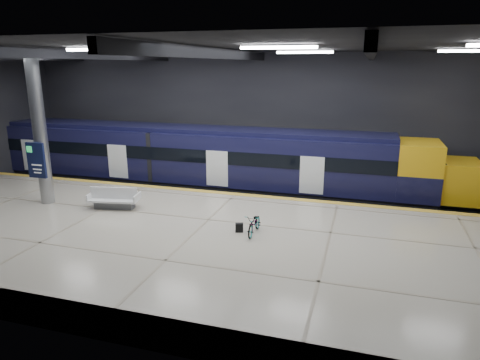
% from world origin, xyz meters
% --- Properties ---
extents(ground, '(30.00, 30.00, 0.00)m').
position_xyz_m(ground, '(0.00, 0.00, 0.00)').
color(ground, black).
rests_on(ground, ground).
extents(room_shell, '(30.10, 16.10, 8.05)m').
position_xyz_m(room_shell, '(-0.00, 0.00, 5.72)').
color(room_shell, black).
rests_on(room_shell, ground).
extents(platform, '(30.00, 11.00, 1.10)m').
position_xyz_m(platform, '(0.00, -2.50, 0.55)').
color(platform, '#B7B09A').
rests_on(platform, ground).
extents(safety_strip, '(30.00, 0.40, 0.01)m').
position_xyz_m(safety_strip, '(0.00, 2.75, 1.11)').
color(safety_strip, gold).
rests_on(safety_strip, platform).
extents(rails, '(30.00, 1.52, 0.16)m').
position_xyz_m(rails, '(0.00, 5.50, 0.08)').
color(rails, gray).
rests_on(rails, ground).
extents(train, '(29.40, 2.84, 3.79)m').
position_xyz_m(train, '(-2.63, 5.50, 2.06)').
color(train, black).
rests_on(train, ground).
extents(bench, '(2.34, 1.30, 0.97)m').
position_xyz_m(bench, '(-4.54, -0.85, 1.44)').
color(bench, '#595B60').
rests_on(bench, platform).
extents(bicycle, '(0.54, 1.54, 0.81)m').
position_xyz_m(bicycle, '(2.22, -1.94, 1.50)').
color(bicycle, '#99999E').
rests_on(bicycle, platform).
extents(pannier_bag, '(0.34, 0.26, 0.35)m').
position_xyz_m(pannier_bag, '(1.62, -1.94, 1.28)').
color(pannier_bag, black).
rests_on(pannier_bag, platform).
extents(info_column, '(0.90, 0.78, 6.90)m').
position_xyz_m(info_column, '(-8.00, -1.03, 4.46)').
color(info_column, '#9EA0A5').
rests_on(info_column, platform).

